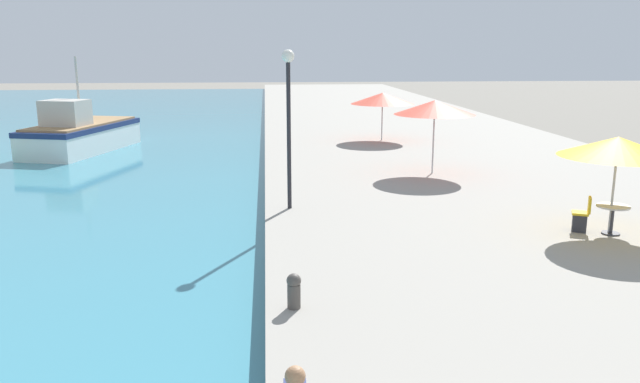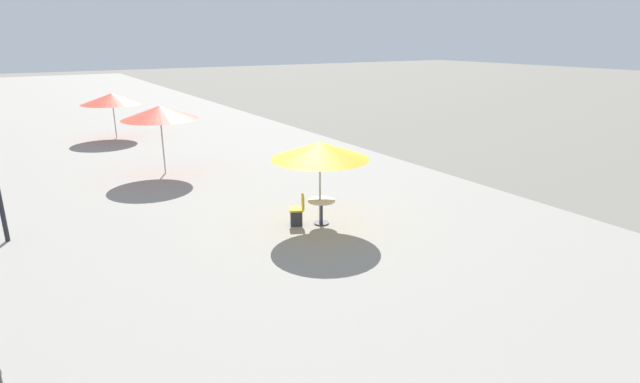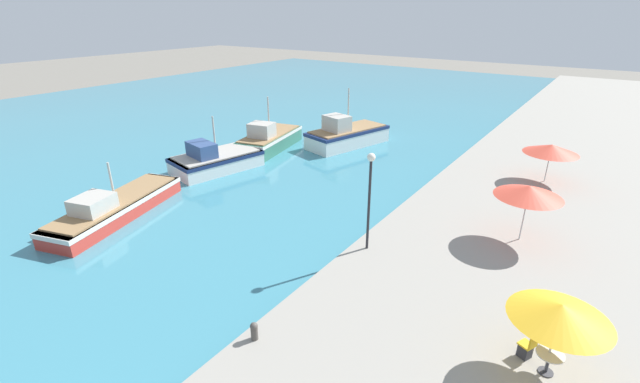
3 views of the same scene
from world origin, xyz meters
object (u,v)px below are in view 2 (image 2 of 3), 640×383
at_px(cafe_umbrella_white, 160,113).
at_px(cafe_umbrella_striped, 112,99).
at_px(cafe_umbrella_pink, 320,151).
at_px(cafe_table, 322,207).
at_px(cafe_chair_left, 297,214).

height_order(cafe_umbrella_white, cafe_umbrella_striped, cafe_umbrella_white).
xyz_separation_m(cafe_umbrella_pink, cafe_umbrella_striped, (-2.68, 17.02, -0.08)).
distance_m(cafe_umbrella_striped, cafe_table, 17.35).
height_order(cafe_umbrella_white, cafe_chair_left, cafe_umbrella_white).
height_order(cafe_table, cafe_chair_left, cafe_chair_left).
distance_m(cafe_umbrella_white, cafe_umbrella_striped, 8.86).
height_order(cafe_umbrella_pink, cafe_chair_left, cafe_umbrella_pink).
relative_size(cafe_umbrella_pink, cafe_chair_left, 3.11).
height_order(cafe_umbrella_striped, cafe_table, cafe_umbrella_striped).
distance_m(cafe_umbrella_pink, cafe_chair_left, 2.02).
xyz_separation_m(cafe_umbrella_pink, cafe_table, (0.03, -0.03, -1.69)).
bearing_deg(cafe_chair_left, cafe_table, -90.00).
xyz_separation_m(cafe_umbrella_striped, cafe_chair_left, (2.06, -16.75, -1.82)).
distance_m(cafe_umbrella_pink, cafe_umbrella_white, 8.52).
xyz_separation_m(cafe_umbrella_white, cafe_umbrella_striped, (-0.30, 8.85, -0.33)).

